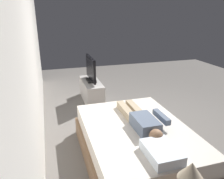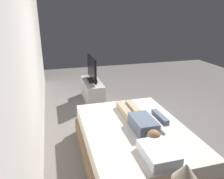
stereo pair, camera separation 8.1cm
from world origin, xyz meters
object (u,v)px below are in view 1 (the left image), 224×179
object	(u,v)px
bed	(136,144)
tv	(91,70)
lamp	(191,172)
pillow	(161,152)
person	(142,120)
tv_stand	(92,91)
remote	(162,116)

from	to	relation	value
bed	tv	xyz separation A→B (m)	(2.42, 0.15, 0.52)
lamp	bed	bearing A→B (deg)	-3.67
pillow	person	xyz separation A→B (m)	(0.73, -0.09, 0.02)
person	tv	size ratio (longest dim) A/B	1.43
tv_stand	pillow	bearing A→B (deg)	-177.17
bed	pillow	size ratio (longest dim) A/B	4.27
remote	tv	size ratio (longest dim) A/B	0.17
remote	tv	bearing A→B (deg)	16.15
bed	lamp	size ratio (longest dim) A/B	4.89
tv_stand	lamp	xyz separation A→B (m)	(-3.75, -0.07, 0.60)
bed	pillow	distance (m)	0.78
bed	person	bearing A→B (deg)	-72.25
pillow	person	size ratio (longest dim) A/B	0.38
lamp	person	bearing A→B (deg)	-7.37
remote	tv_stand	size ratio (longest dim) A/B	0.14
tv	remote	bearing A→B (deg)	-163.85
person	tv_stand	bearing A→B (deg)	5.84
tv_stand	lamp	bearing A→B (deg)	-178.94
remote	lamp	distance (m)	1.64
bed	lamp	world-z (taller)	lamp
remote	tv_stand	world-z (taller)	remote
pillow	bed	bearing A→B (deg)	0.00
tv_stand	bed	bearing A→B (deg)	-176.35
bed	lamp	distance (m)	1.45
tv_stand	tv	xyz separation A→B (m)	(0.00, -0.00, 0.53)
pillow	remote	xyz separation A→B (m)	(0.89, -0.49, -0.05)
bed	pillow	xyz separation A→B (m)	(-0.71, 0.00, 0.34)
tv	tv_stand	bearing A→B (deg)	153.43
tv_stand	lamp	world-z (taller)	lamp
remote	lamp	world-z (taller)	lamp
bed	tv_stand	bearing A→B (deg)	3.65
remote	lamp	xyz separation A→B (m)	(-1.51, 0.58, 0.30)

